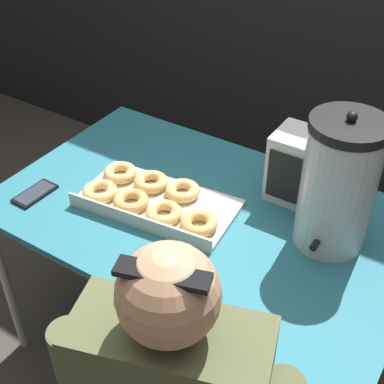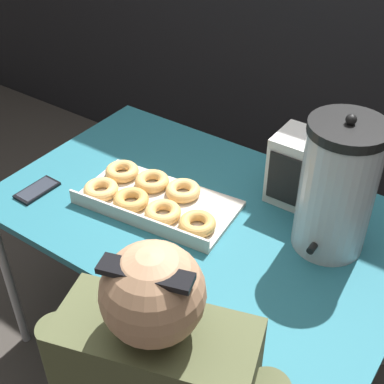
{
  "view_description": "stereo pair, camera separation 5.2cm",
  "coord_description": "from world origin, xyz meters",
  "px_view_note": "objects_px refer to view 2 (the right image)",
  "views": [
    {
      "loc": [
        0.7,
        -1.16,
        1.84
      ],
      "look_at": [
        -0.04,
        0.0,
        0.8
      ],
      "focal_mm": 50.0,
      "sensor_mm": 36.0,
      "label": 1
    },
    {
      "loc": [
        0.74,
        -1.13,
        1.84
      ],
      "look_at": [
        -0.04,
        0.0,
        0.8
      ],
      "focal_mm": 50.0,
      "sensor_mm": 36.0,
      "label": 2
    }
  ],
  "objects_px": {
    "coffee_urn": "(337,188)",
    "cell_phone": "(37,190)",
    "donut_box": "(152,198)",
    "space_heater": "(299,169)"
  },
  "relations": [
    {
      "from": "coffee_urn",
      "to": "cell_phone",
      "type": "relative_size",
      "value": 2.9
    },
    {
      "from": "coffee_urn",
      "to": "donut_box",
      "type": "bearing_deg",
      "value": -164.44
    },
    {
      "from": "cell_phone",
      "to": "space_heater",
      "type": "relative_size",
      "value": 0.64
    },
    {
      "from": "coffee_urn",
      "to": "cell_phone",
      "type": "bearing_deg",
      "value": -160.52
    },
    {
      "from": "donut_box",
      "to": "space_heater",
      "type": "bearing_deg",
      "value": 32.95
    },
    {
      "from": "coffee_urn",
      "to": "space_heater",
      "type": "bearing_deg",
      "value": 140.39
    },
    {
      "from": "donut_box",
      "to": "cell_phone",
      "type": "distance_m",
      "value": 0.41
    },
    {
      "from": "space_heater",
      "to": "donut_box",
      "type": "bearing_deg",
      "value": -141.09
    },
    {
      "from": "donut_box",
      "to": "space_heater",
      "type": "xyz_separation_m",
      "value": [
        0.37,
        0.3,
        0.1
      ]
    },
    {
      "from": "coffee_urn",
      "to": "space_heater",
      "type": "distance_m",
      "value": 0.25
    }
  ]
}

